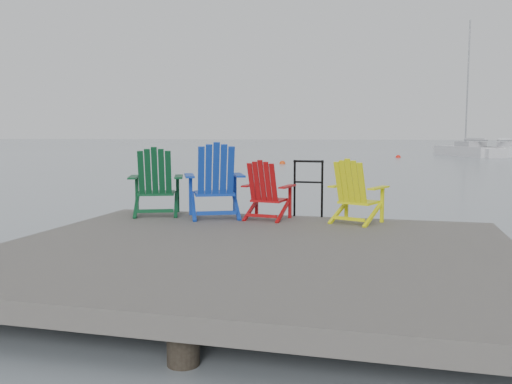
% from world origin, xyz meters
% --- Properties ---
extents(ground, '(400.00, 400.00, 0.00)m').
position_xyz_m(ground, '(0.00, 0.00, 0.00)').
color(ground, gray).
rests_on(ground, ground).
extents(dock, '(6.00, 5.00, 1.40)m').
position_xyz_m(dock, '(0.00, 0.00, 0.35)').
color(dock, '#2C2A27').
rests_on(dock, ground).
extents(handrail, '(0.48, 0.04, 0.90)m').
position_xyz_m(handrail, '(0.25, 2.45, 1.04)').
color(handrail, black).
rests_on(handrail, dock).
extents(chair_green, '(1.03, 0.99, 1.07)m').
position_xyz_m(chair_green, '(-2.15, 1.97, 1.04)').
color(chair_green, '#0B3F20').
rests_on(chair_green, dock).
extents(chair_blue, '(1.12, 1.07, 1.15)m').
position_xyz_m(chair_blue, '(-1.14, 1.96, 1.08)').
color(chair_blue, '#0F34A1').
rests_on(chair_blue, dock).
extents(chair_red, '(0.78, 0.73, 0.89)m').
position_xyz_m(chair_red, '(-0.32, 1.98, 0.95)').
color(chair_red, '#9E0B0D').
rests_on(chair_red, dock).
extents(chair_yellow, '(0.89, 0.85, 0.93)m').
position_xyz_m(chair_yellow, '(1.02, 1.99, 0.97)').
color(chair_yellow, '#DCE10C').
rests_on(chair_yellow, dock).
extents(sailboat_near, '(5.09, 8.83, 11.84)m').
position_xyz_m(sailboat_near, '(7.62, 43.80, 0.36)').
color(sailboat_near, silver).
rests_on(sailboat_near, ground).
extents(buoy_b, '(0.38, 0.38, 0.38)m').
position_xyz_m(buoy_b, '(-5.23, 27.06, 0.00)').
color(buoy_b, '#DE410D').
rests_on(buoy_b, ground).
extents(buoy_d, '(0.41, 0.41, 0.41)m').
position_xyz_m(buoy_d, '(1.81, 38.36, 0.00)').
color(buoy_d, red).
rests_on(buoy_d, ground).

